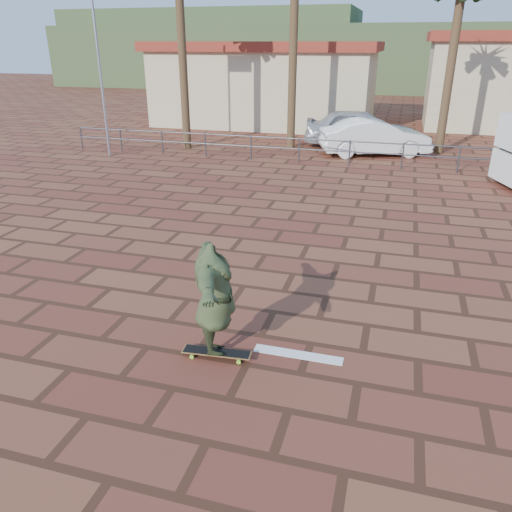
# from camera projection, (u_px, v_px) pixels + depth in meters

# --- Properties ---
(ground) EXTENTS (120.00, 120.00, 0.00)m
(ground) POSITION_uv_depth(u_px,v_px,m) (274.00, 312.00, 9.02)
(ground) COLOR brown
(ground) RESTS_ON ground
(paint_stripe) EXTENTS (1.40, 0.22, 0.01)m
(paint_stripe) POSITION_uv_depth(u_px,v_px,m) (298.00, 355.00, 7.78)
(paint_stripe) COLOR white
(paint_stripe) RESTS_ON ground
(guardrail) EXTENTS (24.06, 0.06, 1.00)m
(guardrail) POSITION_uv_depth(u_px,v_px,m) (350.00, 148.00, 19.34)
(guardrail) COLOR #47494F
(guardrail) RESTS_ON ground
(flagpole) EXTENTS (1.30, 0.10, 8.00)m
(flagpole) POSITION_uv_depth(u_px,v_px,m) (99.00, 37.00, 19.41)
(flagpole) COLOR gray
(flagpole) RESTS_ON ground
(building_west) EXTENTS (12.60, 7.60, 4.50)m
(building_west) POSITION_uv_depth(u_px,v_px,m) (267.00, 83.00, 29.06)
(building_west) COLOR beige
(building_west) RESTS_ON ground
(hill_front) EXTENTS (70.00, 18.00, 6.00)m
(hill_front) POSITION_uv_depth(u_px,v_px,m) (392.00, 57.00, 51.95)
(hill_front) COLOR #384C28
(hill_front) RESTS_ON ground
(hill_back) EXTENTS (35.00, 14.00, 8.00)m
(hill_back) POSITION_uv_depth(u_px,v_px,m) (214.00, 46.00, 62.45)
(hill_back) COLOR #384C28
(hill_back) RESTS_ON ground
(longboard) EXTENTS (1.09, 0.34, 0.11)m
(longboard) POSITION_uv_depth(u_px,v_px,m) (217.00, 352.00, 7.69)
(longboard) COLOR olive
(longboard) RESTS_ON ground
(skateboarder) EXTENTS (1.39, 2.28, 1.80)m
(skateboarder) POSITION_uv_depth(u_px,v_px,m) (215.00, 300.00, 7.33)
(skateboarder) COLOR #364123
(skateboarder) RESTS_ON longboard
(car_silver) EXTENTS (5.19, 2.61, 1.69)m
(car_silver) POSITION_uv_depth(u_px,v_px,m) (360.00, 128.00, 22.80)
(car_silver) COLOR #A2A4A9
(car_silver) RESTS_ON ground
(car_white) EXTENTS (4.84, 3.01, 1.51)m
(car_white) POSITION_uv_depth(u_px,v_px,m) (375.00, 137.00, 21.17)
(car_white) COLOR white
(car_white) RESTS_ON ground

